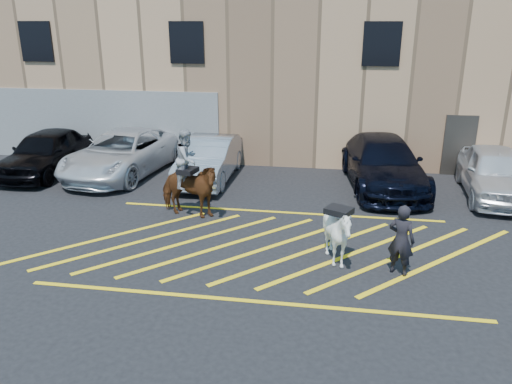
# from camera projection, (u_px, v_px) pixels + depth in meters

# --- Properties ---
(ground) EXTENTS (90.00, 90.00, 0.00)m
(ground) POSITION_uv_depth(u_px,v_px,m) (268.00, 243.00, 12.73)
(ground) COLOR black
(ground) RESTS_ON ground
(car_black_suv) EXTENTS (1.98, 4.75, 1.61)m
(car_black_suv) POSITION_uv_depth(u_px,v_px,m) (46.00, 152.00, 18.32)
(car_black_suv) COLOR black
(car_black_suv) RESTS_ON ground
(car_white_pickup) EXTENTS (3.34, 5.96, 1.57)m
(car_white_pickup) POSITION_uv_depth(u_px,v_px,m) (123.00, 153.00, 18.21)
(car_white_pickup) COLOR silver
(car_white_pickup) RESTS_ON ground
(car_silver_sedan) EXTENTS (1.61, 4.56, 1.50)m
(car_silver_sedan) POSITION_uv_depth(u_px,v_px,m) (210.00, 159.00, 17.58)
(car_silver_sedan) COLOR #9398A1
(car_silver_sedan) RESTS_ON ground
(car_blue_suv) EXTENTS (2.99, 5.90, 1.64)m
(car_blue_suv) POSITION_uv_depth(u_px,v_px,m) (383.00, 163.00, 16.83)
(car_blue_suv) COLOR black
(car_blue_suv) RESTS_ON ground
(car_white_suv) EXTENTS (2.21, 4.79, 1.59)m
(car_white_suv) POSITION_uv_depth(u_px,v_px,m) (495.00, 172.00, 15.88)
(car_white_suv) COLOR silver
(car_white_suv) RESTS_ON ground
(handler) EXTENTS (0.71, 0.62, 1.64)m
(handler) POSITION_uv_depth(u_px,v_px,m) (401.00, 240.00, 10.96)
(handler) COLOR black
(handler) RESTS_ON ground
(warehouse) EXTENTS (32.42, 10.20, 7.30)m
(warehouse) POSITION_uv_depth(u_px,v_px,m) (304.00, 60.00, 22.72)
(warehouse) COLOR tan
(warehouse) RESTS_ON ground
(hatching_zone) EXTENTS (12.60, 5.12, 0.01)m
(hatching_zone) POSITION_uv_depth(u_px,v_px,m) (267.00, 248.00, 12.45)
(hatching_zone) COLOR yellow
(hatching_zone) RESTS_ON ground
(mounted_bay) EXTENTS (2.07, 1.26, 2.55)m
(mounted_bay) POSITION_uv_depth(u_px,v_px,m) (188.00, 182.00, 14.14)
(mounted_bay) COLOR #592C15
(mounted_bay) RESTS_ON ground
(saddled_white) EXTENTS (1.67, 1.74, 1.48)m
(saddled_white) POSITION_uv_depth(u_px,v_px,m) (338.00, 234.00, 11.45)
(saddled_white) COLOR white
(saddled_white) RESTS_ON ground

